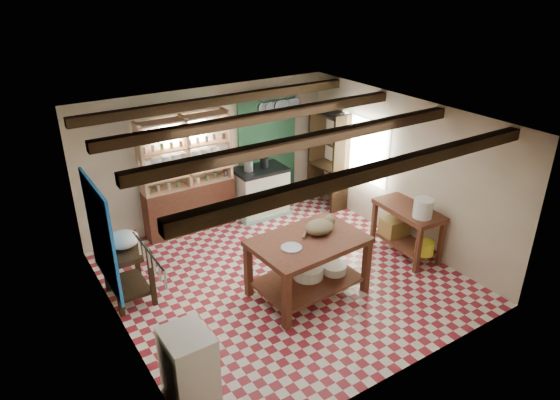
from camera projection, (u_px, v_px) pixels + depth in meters
floor at (283, 278)px, 8.01m from camera, size 5.00×5.00×0.02m
ceiling at (283, 120)px, 6.90m from camera, size 5.00×5.00×0.02m
wall_back at (210, 156)px, 9.35m from camera, size 5.00×0.04×2.60m
wall_front at (405, 286)px, 5.55m from camera, size 5.00×0.04×2.60m
wall_left at (115, 251)px, 6.22m from camera, size 0.04×5.00×2.60m
wall_right at (403, 171)px, 8.68m from camera, size 0.04×5.00×2.60m
ceiling_beams at (283, 128)px, 6.95m from camera, size 5.00×3.80×0.15m
blue_wall_patch at (101, 235)px, 7.00m from camera, size 0.04×1.40×1.60m
green_wall_patch at (267, 147)px, 9.96m from camera, size 1.30×0.04×2.30m
window_back at (184, 140)px, 8.92m from camera, size 0.90×0.02×0.80m
window_right at (364, 149)px, 9.39m from camera, size 0.02×1.30×1.20m
utensil_rail at (149, 260)px, 5.13m from camera, size 0.06×0.90×0.28m
pot_rack at (279, 106)px, 9.25m from camera, size 0.86×0.12×0.36m
shelving_unit at (187, 175)px, 9.02m from camera, size 1.70×0.34×2.20m
tall_rack at (328, 159)px, 10.07m from camera, size 0.40×0.86×2.00m
work_table at (308, 267)px, 7.44m from camera, size 1.70×1.18×0.93m
stove at (260, 191)px, 9.86m from camera, size 1.02×0.70×0.98m
prep_table at (128, 272)px, 7.35m from camera, size 0.61×0.87×0.87m
white_cabinet at (189, 366)px, 5.60m from camera, size 0.51×0.61×0.90m
right_counter at (406, 231)px, 8.49m from camera, size 0.69×1.26×0.88m
cat at (320, 227)px, 7.37m from camera, size 0.53×0.45×0.21m
steel_tray at (291, 248)px, 7.01m from camera, size 0.32×0.32×0.02m
basin_large at (308, 272)px, 7.56m from camera, size 0.50×0.50×0.16m
basin_small at (334, 268)px, 7.67m from camera, size 0.39×0.39×0.13m
kettle_left at (248, 166)px, 9.49m from camera, size 0.18×0.18×0.20m
kettle_right at (264, 162)px, 9.66m from camera, size 0.17×0.17×0.20m
enamel_bowl at (123, 240)px, 7.12m from camera, size 0.47×0.47×0.23m
white_bucket at (423, 208)px, 7.94m from camera, size 0.33×0.33×0.31m
wicker_basket at (394, 226)px, 8.75m from camera, size 0.46×0.38×0.31m
yellow_tub at (424, 248)px, 8.18m from camera, size 0.32×0.32×0.22m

